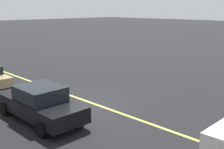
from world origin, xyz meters
The scene contains 3 objects.
ground centered at (0.00, 0.00, 0.00)m, with size 200.00×200.00×0.00m, color black.
lane_stripe_center centered at (0.00, 0.00, 0.01)m, with size 80.00×0.16×0.01m, color #D8CC4C.
car_black centered at (-0.19, 3.01, 0.76)m, with size 4.77×1.96×1.53m.
Camera 1 is at (-10.50, 8.91, 4.76)m, focal length 44.88 mm.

